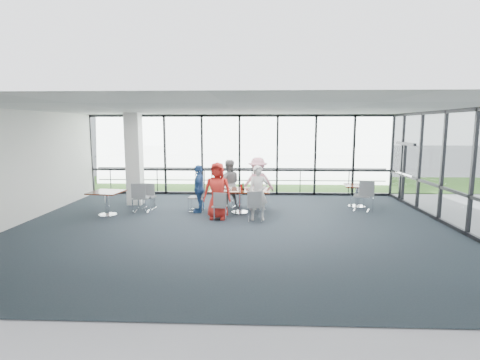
{
  "coord_description": "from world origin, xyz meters",
  "views": [
    {
      "loc": [
        0.63,
        -9.88,
        2.75
      ],
      "look_at": [
        0.16,
        1.5,
        1.1
      ],
      "focal_mm": 28.0,
      "sensor_mm": 36.0,
      "label": 1
    }
  ],
  "objects_px": {
    "structural_column": "(134,159)",
    "diner_near_left": "(217,191)",
    "diner_far_left": "(229,184)",
    "diner_end": "(199,189)",
    "chair_main_nl": "(220,206)",
    "main_table": "(240,194)",
    "diner_far_right": "(258,183)",
    "side_table_right": "(357,189)",
    "chair_main_fr": "(256,195)",
    "side_table_left": "(107,195)",
    "diner_near_right": "(258,193)",
    "chair_main_nr": "(255,206)",
    "chair_spare_r": "(362,196)",
    "chair_spare_lb": "(149,197)",
    "chair_spare_la": "(142,198)",
    "chair_main_end": "(196,197)",
    "chair_main_fl": "(229,193)"
  },
  "relations": [
    {
      "from": "diner_near_right",
      "to": "diner_end",
      "type": "relative_size",
      "value": 1.06
    },
    {
      "from": "structural_column",
      "to": "diner_near_left",
      "type": "relative_size",
      "value": 1.89
    },
    {
      "from": "side_table_right",
      "to": "diner_end",
      "type": "bearing_deg",
      "value": -169.26
    },
    {
      "from": "main_table",
      "to": "diner_far_right",
      "type": "height_order",
      "value": "diner_far_right"
    },
    {
      "from": "diner_far_right",
      "to": "chair_spare_la",
      "type": "xyz_separation_m",
      "value": [
        -3.73,
        -0.78,
        -0.39
      ]
    },
    {
      "from": "diner_near_left",
      "to": "chair_main_nr",
      "type": "distance_m",
      "value": 1.2
    },
    {
      "from": "diner_far_left",
      "to": "chair_main_nr",
      "type": "bearing_deg",
      "value": 109.79
    },
    {
      "from": "side_table_left",
      "to": "structural_column",
      "type": "bearing_deg",
      "value": 78.33
    },
    {
      "from": "structural_column",
      "to": "diner_far_right",
      "type": "height_order",
      "value": "structural_column"
    },
    {
      "from": "chair_main_nr",
      "to": "chair_spare_r",
      "type": "distance_m",
      "value": 3.77
    },
    {
      "from": "chair_main_nr",
      "to": "chair_spare_r",
      "type": "bearing_deg",
      "value": 20.59
    },
    {
      "from": "structural_column",
      "to": "diner_end",
      "type": "height_order",
      "value": "structural_column"
    },
    {
      "from": "main_table",
      "to": "chair_spare_r",
      "type": "distance_m",
      "value": 3.96
    },
    {
      "from": "diner_near_left",
      "to": "chair_spare_r",
      "type": "bearing_deg",
      "value": 19.21
    },
    {
      "from": "chair_main_fr",
      "to": "chair_spare_lb",
      "type": "relative_size",
      "value": 1.01
    },
    {
      "from": "diner_near_right",
      "to": "chair_spare_lb",
      "type": "height_order",
      "value": "diner_near_right"
    },
    {
      "from": "chair_main_end",
      "to": "side_table_left",
      "type": "bearing_deg",
      "value": -72.05
    },
    {
      "from": "side_table_left",
      "to": "chair_main_end",
      "type": "height_order",
      "value": "chair_main_end"
    },
    {
      "from": "diner_near_left",
      "to": "chair_main_end",
      "type": "distance_m",
      "value": 1.31
    },
    {
      "from": "chair_main_fr",
      "to": "chair_spare_r",
      "type": "height_order",
      "value": "chair_spare_r"
    },
    {
      "from": "side_table_left",
      "to": "chair_spare_r",
      "type": "relative_size",
      "value": 1.04
    },
    {
      "from": "chair_main_fl",
      "to": "chair_main_nr",
      "type": "bearing_deg",
      "value": 132.52
    },
    {
      "from": "side_table_left",
      "to": "chair_spare_la",
      "type": "relative_size",
      "value": 1.11
    },
    {
      "from": "diner_end",
      "to": "chair_spare_lb",
      "type": "height_order",
      "value": "diner_end"
    },
    {
      "from": "chair_main_fl",
      "to": "chair_main_end",
      "type": "bearing_deg",
      "value": 54.63
    },
    {
      "from": "main_table",
      "to": "side_table_right",
      "type": "xyz_separation_m",
      "value": [
        3.95,
        1.05,
        0.01
      ]
    },
    {
      "from": "diner_near_right",
      "to": "chair_main_fr",
      "type": "relative_size",
      "value": 1.97
    },
    {
      "from": "chair_main_fl",
      "to": "side_table_right",
      "type": "bearing_deg",
      "value": -159.95
    },
    {
      "from": "diner_far_right",
      "to": "diner_far_left",
      "type": "bearing_deg",
      "value": -11.95
    },
    {
      "from": "chair_main_end",
      "to": "diner_end",
      "type": "bearing_deg",
      "value": 50.07
    },
    {
      "from": "chair_main_nl",
      "to": "chair_spare_la",
      "type": "height_order",
      "value": "chair_spare_la"
    },
    {
      "from": "structural_column",
      "to": "chair_main_nl",
      "type": "bearing_deg",
      "value": -33.89
    },
    {
      "from": "diner_far_left",
      "to": "diner_end",
      "type": "xyz_separation_m",
      "value": [
        -0.9,
        -0.77,
        -0.05
      ]
    },
    {
      "from": "diner_far_right",
      "to": "chair_main_nr",
      "type": "relative_size",
      "value": 1.94
    },
    {
      "from": "main_table",
      "to": "chair_main_fl",
      "type": "bearing_deg",
      "value": 118.08
    },
    {
      "from": "chair_main_nl",
      "to": "chair_main_fr",
      "type": "xyz_separation_m",
      "value": [
        1.07,
        1.79,
        -0.0
      ]
    },
    {
      "from": "side_table_right",
      "to": "chair_spare_r",
      "type": "xyz_separation_m",
      "value": [
        -0.02,
        -0.63,
        -0.13
      ]
    },
    {
      "from": "chair_main_fr",
      "to": "chair_spare_r",
      "type": "bearing_deg",
      "value": 163.53
    },
    {
      "from": "diner_near_left",
      "to": "diner_end",
      "type": "xyz_separation_m",
      "value": [
        -0.68,
        0.86,
        -0.08
      ]
    },
    {
      "from": "structural_column",
      "to": "side_table_right",
      "type": "relative_size",
      "value": 3.36
    },
    {
      "from": "diner_far_left",
      "to": "diner_end",
      "type": "height_order",
      "value": "diner_far_left"
    },
    {
      "from": "chair_spare_la",
      "to": "diner_far_right",
      "type": "bearing_deg",
      "value": 3.21
    },
    {
      "from": "side_table_left",
      "to": "side_table_right",
      "type": "distance_m",
      "value": 8.22
    },
    {
      "from": "side_table_right",
      "to": "diner_near_left",
      "type": "bearing_deg",
      "value": -157.96
    },
    {
      "from": "chair_main_nr",
      "to": "chair_main_end",
      "type": "xyz_separation_m",
      "value": [
        -1.9,
        1.19,
        0.02
      ]
    },
    {
      "from": "side_table_left",
      "to": "chair_spare_la",
      "type": "bearing_deg",
      "value": 28.43
    },
    {
      "from": "diner_near_left",
      "to": "chair_main_nl",
      "type": "bearing_deg",
      "value": -55.73
    },
    {
      "from": "chair_main_end",
      "to": "chair_main_fl",
      "type": "bearing_deg",
      "value": 130.32
    },
    {
      "from": "structural_column",
      "to": "diner_far_right",
      "type": "bearing_deg",
      "value": -5.66
    },
    {
      "from": "chair_main_fl",
      "to": "chair_main_fr",
      "type": "xyz_separation_m",
      "value": [
        0.92,
        -0.07,
        -0.07
      ]
    }
  ]
}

